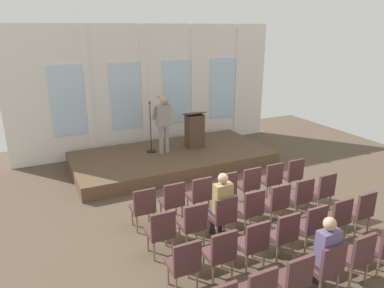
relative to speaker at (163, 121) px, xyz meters
name	(u,v)px	position (x,y,z in m)	size (l,w,h in m)	color
ground_plane	(248,230)	(0.22, -4.23, -1.38)	(15.22, 15.22, 0.00)	brown
rear_partition	(152,89)	(0.25, 1.61, 0.67)	(8.96, 0.14, 4.12)	silver
stage_platform	(172,158)	(0.22, -0.12, -1.19)	(5.87, 2.88, 0.38)	brown
speaker	(163,121)	(0.00, 0.00, 0.00)	(0.52, 0.69, 1.71)	gray
mic_stand	(151,141)	(-0.33, 0.22, -0.66)	(0.28, 0.28, 1.55)	black
lectern	(195,130)	(1.07, 0.08, -0.44)	(0.60, 0.48, 1.16)	#4C3828
chair_r0_c0	(143,206)	(-1.72, -3.26, -0.84)	(0.46, 0.44, 0.94)	olive
chair_r0_c1	(173,199)	(-1.08, -3.26, -0.84)	(0.46, 0.44, 0.94)	olive
chair_r0_c2	(200,194)	(-0.43, -3.26, -0.84)	(0.46, 0.44, 0.94)	olive
chair_r0_c3	(225,188)	(0.22, -3.26, -0.84)	(0.46, 0.44, 0.94)	olive
chair_r0_c4	(249,183)	(0.86, -3.26, -0.84)	(0.46, 0.44, 0.94)	olive
chair_r0_c5	(271,178)	(1.51, -3.26, -0.84)	(0.46, 0.44, 0.94)	olive
chair_r0_c6	(292,174)	(2.16, -3.26, -0.84)	(0.46, 0.44, 0.94)	olive
chair_r1_c0	(161,230)	(-1.72, -4.28, -0.84)	(0.46, 0.44, 0.94)	olive
chair_r1_c1	(193,222)	(-1.08, -4.28, -0.84)	(0.46, 0.44, 0.94)	olive
chair_r1_c2	(223,215)	(-0.43, -4.28, -0.84)	(0.46, 0.44, 0.94)	olive
audience_r1_c2	(221,202)	(-0.43, -4.20, -0.61)	(0.36, 0.39, 1.39)	#2D2D33
chair_r1_c3	(251,208)	(0.22, -4.28, -0.84)	(0.46, 0.44, 0.94)	olive
chair_r1_c4	(276,201)	(0.86, -4.28, -0.84)	(0.46, 0.44, 0.94)	olive
chair_r1_c5	(300,195)	(1.51, -4.28, -0.84)	(0.46, 0.44, 0.94)	olive
chair_r1_c6	(323,190)	(2.16, -4.28, -0.84)	(0.46, 0.44, 0.94)	olive
chair_r2_c0	(184,262)	(-1.72, -5.30, -0.84)	(0.46, 0.44, 0.94)	olive
chair_r2_c1	(220,251)	(-1.08, -5.30, -0.84)	(0.46, 0.44, 0.94)	olive
chair_r2_c2	(253,242)	(-0.43, -5.30, -0.84)	(0.46, 0.44, 0.94)	olive
chair_r2_c3	(283,233)	(0.22, -5.30, -0.84)	(0.46, 0.44, 0.94)	olive
chair_r2_c4	(311,224)	(0.86, -5.30, -0.84)	(0.46, 0.44, 0.94)	olive
chair_r2_c5	(337,217)	(1.51, -5.30, -0.84)	(0.46, 0.44, 0.94)	olive
chair_r2_c6	(360,210)	(2.16, -5.30, -0.84)	(0.46, 0.44, 0.94)	olive
chair_r3_c2	(294,278)	(-0.43, -6.31, -0.84)	(0.46, 0.44, 0.94)	olive
chair_r3_c3	(327,265)	(0.22, -6.31, -0.84)	(0.46, 0.44, 0.94)	olive
audience_r3_c3	(324,251)	(0.22, -6.23, -0.64)	(0.36, 0.39, 1.34)	#2D2D33
chair_r3_c4	(357,254)	(0.86, -6.31, -0.84)	(0.46, 0.44, 0.94)	olive
chair_r3_c5	(384,244)	(1.51, -6.31, -0.84)	(0.46, 0.44, 0.94)	olive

